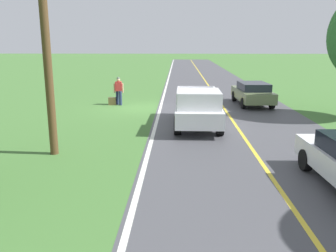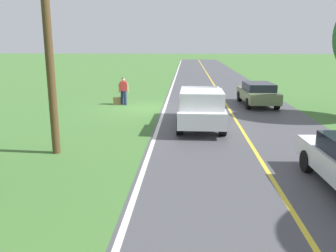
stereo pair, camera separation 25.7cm
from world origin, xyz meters
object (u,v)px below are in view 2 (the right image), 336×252
at_px(hitchhiker_walking, 124,89).
at_px(utility_pole_roadside, 47,25).
at_px(sedan_near_oncoming, 258,93).
at_px(suitcase_carried, 117,101).
at_px(pickup_truck_passing, 201,107).

relative_size(hitchhiker_walking, utility_pole_roadside, 0.20).
height_order(hitchhiker_walking, sedan_near_oncoming, hitchhiker_walking).
height_order(sedan_near_oncoming, utility_pole_roadside, utility_pole_roadside).
height_order(hitchhiker_walking, suitcase_carried, hitchhiker_walking).
relative_size(suitcase_carried, sedan_near_oncoming, 0.11).
relative_size(pickup_truck_passing, utility_pole_roadside, 0.62).
bearing_deg(pickup_truck_passing, utility_pole_roadside, 38.46).
bearing_deg(utility_pole_roadside, sedan_near_oncoming, -131.35).
distance_m(hitchhiker_walking, pickup_truck_passing, 7.44).
bearing_deg(pickup_truck_passing, sedan_near_oncoming, -121.74).
height_order(hitchhiker_walking, pickup_truck_passing, pickup_truck_passing).
height_order(suitcase_carried, utility_pole_roadside, utility_pole_roadside).
distance_m(pickup_truck_passing, utility_pole_roadside, 7.57).
xyz_separation_m(hitchhiker_walking, sedan_near_oncoming, (-8.39, -0.26, -0.23)).
distance_m(suitcase_carried, pickup_truck_passing, 7.66).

